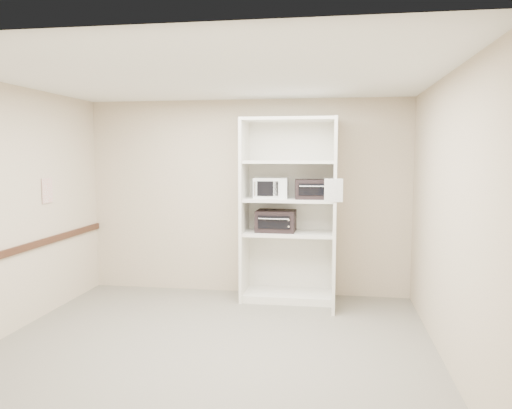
# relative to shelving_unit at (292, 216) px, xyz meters

# --- Properties ---
(floor) EXTENTS (4.50, 4.00, 0.01)m
(floor) POSITION_rel_shelving_unit_xyz_m (-0.67, -1.70, -1.13)
(floor) COLOR #615D51
(floor) RESTS_ON ground
(ceiling) EXTENTS (4.50, 4.00, 0.01)m
(ceiling) POSITION_rel_shelving_unit_xyz_m (-0.67, -1.70, 1.57)
(ceiling) COLOR white
(wall_back) EXTENTS (4.50, 0.02, 2.70)m
(wall_back) POSITION_rel_shelving_unit_xyz_m (-0.67, 0.30, 0.22)
(wall_back) COLOR beige
(wall_back) RESTS_ON ground
(wall_front) EXTENTS (4.50, 0.02, 2.70)m
(wall_front) POSITION_rel_shelving_unit_xyz_m (-0.67, -3.70, 0.22)
(wall_front) COLOR beige
(wall_front) RESTS_ON ground
(wall_left) EXTENTS (0.02, 4.00, 2.70)m
(wall_left) POSITION_rel_shelving_unit_xyz_m (-2.92, -1.70, 0.22)
(wall_left) COLOR beige
(wall_left) RESTS_ON ground
(wall_right) EXTENTS (0.02, 4.00, 2.70)m
(wall_right) POSITION_rel_shelving_unit_xyz_m (1.58, -1.70, 0.22)
(wall_right) COLOR beige
(wall_right) RESTS_ON ground
(shelving_unit) EXTENTS (1.24, 0.92, 2.42)m
(shelving_unit) POSITION_rel_shelving_unit_xyz_m (0.00, 0.00, 0.00)
(shelving_unit) COLOR white
(shelving_unit) RESTS_ON floor
(microwave) EXTENTS (0.46, 0.35, 0.27)m
(microwave) POSITION_rel_shelving_unit_xyz_m (-0.29, 0.03, 0.37)
(microwave) COLOR white
(microwave) RESTS_ON shelving_unit
(toaster_oven_upper) EXTENTS (0.47, 0.37, 0.25)m
(toaster_oven_upper) POSITION_rel_shelving_unit_xyz_m (0.26, -0.03, 0.37)
(toaster_oven_upper) COLOR black
(toaster_oven_upper) RESTS_ON shelving_unit
(toaster_oven_lower) EXTENTS (0.52, 0.40, 0.28)m
(toaster_oven_lower) POSITION_rel_shelving_unit_xyz_m (-0.22, 0.01, -0.07)
(toaster_oven_lower) COLOR black
(toaster_oven_lower) RESTS_ON shelving_unit
(paper_sign) EXTENTS (0.21, 0.02, 0.27)m
(paper_sign) POSITION_rel_shelving_unit_xyz_m (0.54, -0.63, 0.39)
(paper_sign) COLOR white
(paper_sign) RESTS_ON shelving_unit
(chair_rail) EXTENTS (0.04, 3.98, 0.08)m
(chair_rail) POSITION_rel_shelving_unit_xyz_m (-2.89, -1.70, -0.23)
(chair_rail) COLOR #351D12
(chair_rail) RESTS_ON wall_left
(wall_poster) EXTENTS (0.01, 0.22, 0.30)m
(wall_poster) POSITION_rel_shelving_unit_xyz_m (-2.90, -0.98, 0.38)
(wall_poster) COLOR silver
(wall_poster) RESTS_ON wall_left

